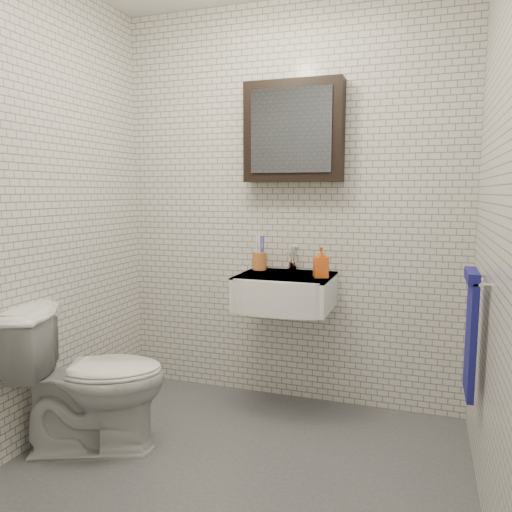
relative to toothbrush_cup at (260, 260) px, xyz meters
name	(u,v)px	position (x,y,z in m)	size (l,w,h in m)	color
ground	(231,475)	(0.16, -0.91, -0.91)	(2.20, 2.00, 0.01)	#45484C
room_shell	(229,163)	(0.16, -0.91, 0.55)	(2.22, 2.02, 2.51)	silver
washbasin	(284,291)	(0.21, -0.17, -0.16)	(0.55, 0.50, 0.20)	white
faucet	(293,260)	(0.21, 0.02, 0.01)	(0.06, 0.20, 0.15)	silver
mirror_cabinet	(294,132)	(0.21, 0.02, 0.79)	(0.60, 0.15, 0.60)	black
towel_rail	(471,328)	(1.20, -0.56, -0.19)	(0.09, 0.30, 0.58)	silver
toothbrush_cup	(260,260)	(0.00, 0.00, 0.00)	(0.12, 0.12, 0.24)	#BD6B2F
soap_bottle	(321,262)	(0.42, -0.16, 0.03)	(0.08, 0.08, 0.18)	orange
toilet	(91,378)	(-0.62, -0.89, -0.53)	(0.43, 0.75, 0.77)	white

